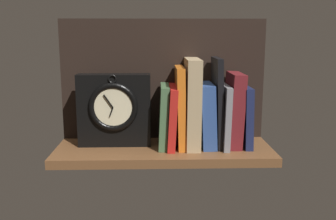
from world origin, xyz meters
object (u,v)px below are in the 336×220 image
book_tan_shortstories (192,103)px  book_navy_bierce (245,116)px  book_orange_pandolfini (180,107)px  framed_clock (114,110)px  book_blue_modern (207,115)px  book_gray_chess (224,115)px  book_black_skeptic (217,102)px  book_maroon_dawkins (234,110)px  book_red_requiem (172,116)px  book_green_romantic (163,116)px

book_tan_shortstories → book_navy_bierce: 15.95cm
book_orange_pandolfini → framed_clock: bearing=178.5°
book_blue_modern → book_gray_chess: book_blue_modern is taller
book_blue_modern → book_navy_bierce: (11.21, 0.00, -0.39)cm
book_black_skeptic → book_blue_modern: bearing=180.0°
book_maroon_dawkins → framed_clock: size_ratio=1.01×
book_red_requiem → book_orange_pandolfini: bearing=0.0°
framed_clock → book_maroon_dawkins: bearing=-0.8°
book_maroon_dawkins → book_orange_pandolfini: bearing=180.0°
book_tan_shortstories → book_black_skeptic: (7.32, 0.00, 0.13)cm
book_maroon_dawkins → book_navy_bierce: book_maroon_dawkins is taller
book_orange_pandolfini → book_maroon_dawkins: size_ratio=1.09×
book_orange_pandolfini → book_navy_bierce: (18.85, 0.00, -2.81)cm
book_red_requiem → book_tan_shortstories: bearing=0.0°
book_orange_pandolfini → book_maroon_dawkins: bearing=0.0°
book_gray_chess → book_tan_shortstories: bearing=180.0°
book_red_requiem → book_black_skeptic: bearing=0.0°
book_blue_modern → book_maroon_dawkins: (8.01, 0.00, 1.51)cm
book_red_requiem → book_maroon_dawkins: (18.14, 0.00, 1.87)cm
book_green_romantic → book_tan_shortstories: (8.42, 0.00, 3.76)cm
book_navy_bierce → framed_clock: bearing=179.2°
book_gray_chess → book_navy_bierce: 6.18cm
book_blue_modern → framed_clock: bearing=178.9°
book_maroon_dawkins → framed_clock: (-34.82, 0.51, 0.09)cm
book_gray_chess → book_navy_bierce: book_gray_chess is taller
book_tan_shortstories → book_maroon_dawkins: size_ratio=1.19×
book_tan_shortstories → book_maroon_dawkins: 12.42cm
book_gray_chess → book_maroon_dawkins: 3.40cm
book_gray_chess → book_navy_bierce: (6.17, 0.00, -0.24)cm
book_orange_pandolfini → book_red_requiem: bearing=180.0°
book_gray_chess → book_maroon_dawkins: (2.97, 0.00, 1.66)cm
book_navy_bierce → framed_clock: 38.08cm
book_blue_modern → book_maroon_dawkins: 8.15cm
book_gray_chess → book_black_skeptic: bearing=180.0°
book_navy_bierce → book_red_requiem: bearing=180.0°
book_orange_pandolfini → book_black_skeptic: 10.79cm
book_tan_shortstories → book_blue_modern: (4.24, 0.00, -3.57)cm
book_red_requiem → book_gray_chess: size_ratio=0.98×
book_tan_shortstories → book_black_skeptic: 7.32cm
book_blue_modern → book_maroon_dawkins: book_maroon_dawkins is taller
book_gray_chess → book_orange_pandolfini: bearing=180.0°
book_black_skeptic → book_navy_bierce: size_ratio=1.47×
book_red_requiem → book_tan_shortstories: (5.89, 0.00, 3.93)cm
book_maroon_dawkins → book_navy_bierce: size_ratio=1.22×
book_green_romantic → book_black_skeptic: bearing=0.0°
book_green_romantic → book_black_skeptic: 16.22cm
book_orange_pandolfini → book_tan_shortstories: book_tan_shortstories is taller
book_red_requiem → book_gray_chess: (15.16, 0.00, 0.21)cm
book_red_requiem → book_blue_modern: size_ratio=0.96×
book_red_requiem → framed_clock: framed_clock is taller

